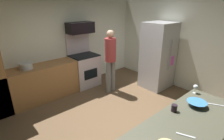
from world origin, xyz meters
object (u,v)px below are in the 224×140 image
(oven_range, at_px, (84,69))
(mixing_bowl_large, at_px, (197,104))
(wine_glass_mid, at_px, (196,87))
(refrigerator, at_px, (158,56))
(stock_pot, at_px, (26,66))
(person_cook, at_px, (110,58))
(microwave, at_px, (80,28))
(mug_tea, at_px, (174,108))

(oven_range, distance_m, mixing_bowl_large, 3.39)
(wine_glass_mid, bearing_deg, oven_range, 94.20)
(refrigerator, distance_m, mixing_bowl_large, 2.56)
(oven_range, bearing_deg, stock_pot, 179.84)
(stock_pot, bearing_deg, person_cook, -23.56)
(person_cook, bearing_deg, stock_pot, 156.44)
(microwave, bearing_deg, mixing_bowl_large, -92.55)
(oven_range, bearing_deg, wine_glass_mid, -85.80)
(refrigerator, distance_m, person_cook, 1.40)
(wine_glass_mid, xyz_separation_m, stock_pot, (-1.81, 3.17, -0.04))
(stock_pot, bearing_deg, mug_tea, -71.89)
(microwave, distance_m, refrigerator, 2.35)
(mixing_bowl_large, bearing_deg, oven_range, 87.38)
(person_cook, xyz_separation_m, stock_pot, (-1.91, 0.83, 0.01))
(person_cook, relative_size, stock_pot, 5.83)
(microwave, height_order, stock_pot, microwave)
(wine_glass_mid, bearing_deg, refrigerator, 51.55)
(refrigerator, relative_size, mixing_bowl_large, 6.54)
(person_cook, relative_size, mug_tea, 16.52)
(person_cook, bearing_deg, refrigerator, -27.53)
(oven_range, distance_m, refrigerator, 2.20)
(person_cook, bearing_deg, wine_glass_mid, -92.28)
(microwave, xyz_separation_m, wine_glass_mid, (0.23, -3.25, -0.70))
(oven_range, relative_size, microwave, 2.11)
(oven_range, bearing_deg, mixing_bowl_large, -92.62)
(microwave, distance_m, wine_glass_mid, 3.33)
(microwave, xyz_separation_m, person_cook, (0.32, -0.91, -0.75))
(microwave, relative_size, mixing_bowl_large, 2.57)
(refrigerator, distance_m, stock_pot, 3.48)
(oven_range, distance_m, stock_pot, 1.65)
(refrigerator, xyz_separation_m, mixing_bowl_large, (-1.72, -1.89, -0.00))
(oven_range, height_order, wine_glass_mid, oven_range)
(microwave, distance_m, mug_tea, 3.42)
(oven_range, height_order, stock_pot, oven_range)
(oven_range, bearing_deg, microwave, 90.00)
(oven_range, relative_size, mug_tea, 15.01)
(mixing_bowl_large, height_order, wine_glass_mid, wine_glass_mid)
(oven_range, xyz_separation_m, refrigerator, (1.57, -1.48, 0.42))
(oven_range, height_order, mixing_bowl_large, oven_range)
(microwave, bearing_deg, oven_range, -90.00)
(refrigerator, bearing_deg, mixing_bowl_large, -132.41)
(mixing_bowl_large, distance_m, wine_glass_mid, 0.44)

